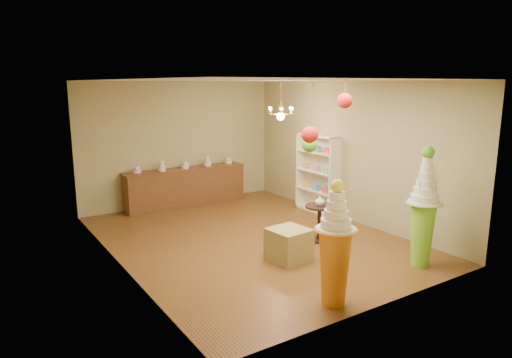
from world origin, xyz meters
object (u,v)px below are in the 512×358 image
pedestal_orange (335,256)px  sideboard (186,186)px  round_table (319,218)px  pedestal_green (423,219)px

pedestal_orange → sideboard: bearing=85.4°
pedestal_orange → sideboard: size_ratio=0.57×
pedestal_orange → round_table: bearing=53.8°
round_table → pedestal_orange: bearing=-126.2°
pedestal_green → sideboard: 5.85m
pedestal_orange → pedestal_green: bearing=5.7°
pedestal_orange → round_table: size_ratio=2.48×
round_table → pedestal_green: bearing=-71.8°
sideboard → pedestal_orange: bearing=-94.6°
pedestal_green → pedestal_orange: bearing=-174.3°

